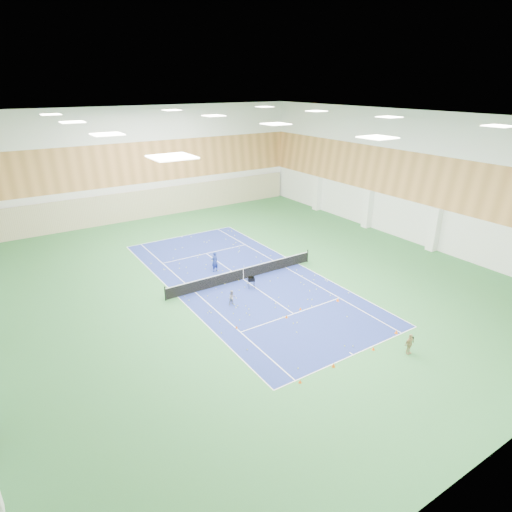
# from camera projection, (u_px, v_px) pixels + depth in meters

# --- Properties ---
(ground) EXTENTS (40.00, 40.00, 0.00)m
(ground) POSITION_uv_depth(u_px,v_px,m) (243.00, 279.00, 33.30)
(ground) COLOR #2E6C37
(ground) RESTS_ON ground
(room_shell) EXTENTS (36.00, 40.00, 12.00)m
(room_shell) POSITION_uv_depth(u_px,v_px,m) (242.00, 205.00, 31.03)
(room_shell) COLOR white
(room_shell) RESTS_ON ground
(wood_cladding) EXTENTS (36.00, 40.00, 8.00)m
(wood_cladding) POSITION_uv_depth(u_px,v_px,m) (242.00, 177.00, 30.27)
(wood_cladding) COLOR #C7884A
(wood_cladding) RESTS_ON room_shell
(ceiling_light_grid) EXTENTS (21.40, 25.40, 0.06)m
(ceiling_light_grid) POSITION_uv_depth(u_px,v_px,m) (241.00, 119.00, 28.79)
(ceiling_light_grid) COLOR white
(ceiling_light_grid) RESTS_ON room_shell
(court_surface) EXTENTS (10.97, 23.77, 0.01)m
(court_surface) POSITION_uv_depth(u_px,v_px,m) (243.00, 279.00, 33.30)
(court_surface) COLOR navy
(court_surface) RESTS_ON ground
(tennis_balls_scatter) EXTENTS (10.57, 22.77, 0.07)m
(tennis_balls_scatter) POSITION_uv_depth(u_px,v_px,m) (243.00, 279.00, 33.28)
(tennis_balls_scatter) COLOR #E1F129
(tennis_balls_scatter) RESTS_ON ground
(tennis_net) EXTENTS (12.80, 0.10, 1.10)m
(tennis_net) POSITION_uv_depth(u_px,v_px,m) (243.00, 273.00, 33.09)
(tennis_net) COLOR black
(tennis_net) RESTS_ON ground
(back_curtain) EXTENTS (35.40, 0.16, 3.20)m
(back_curtain) POSITION_uv_depth(u_px,v_px,m) (152.00, 203.00, 48.03)
(back_curtain) COLOR #C6B793
(back_curtain) RESTS_ON ground
(coach) EXTENTS (0.69, 0.53, 1.70)m
(coach) POSITION_uv_depth(u_px,v_px,m) (215.00, 262.00, 34.40)
(coach) COLOR navy
(coach) RESTS_ON ground
(child_court) EXTENTS (0.55, 0.44, 1.08)m
(child_court) POSITION_uv_depth(u_px,v_px,m) (232.00, 298.00, 29.32)
(child_court) COLOR gray
(child_court) RESTS_ON ground
(child_apron) EXTENTS (0.76, 0.34, 1.27)m
(child_apron) POSITION_uv_depth(u_px,v_px,m) (409.00, 344.00, 23.97)
(child_apron) COLOR tan
(child_apron) RESTS_ON ground
(ball_cart) EXTENTS (0.65, 0.65, 0.86)m
(ball_cart) POSITION_uv_depth(u_px,v_px,m) (251.00, 282.00, 31.78)
(ball_cart) COLOR black
(ball_cart) RESTS_ON ground
(cone_svc_a) EXTENTS (0.17, 0.17, 0.19)m
(cone_svc_a) POSITION_uv_depth(u_px,v_px,m) (237.00, 327.00, 26.64)
(cone_svc_a) COLOR #D94D0B
(cone_svc_a) RESTS_ON ground
(cone_svc_b) EXTENTS (0.20, 0.20, 0.22)m
(cone_svc_b) POSITION_uv_depth(u_px,v_px,m) (286.00, 316.00, 27.82)
(cone_svc_b) COLOR orange
(cone_svc_b) RESTS_ON ground
(cone_svc_c) EXTENTS (0.18, 0.18, 0.19)m
(cone_svc_c) POSITION_uv_depth(u_px,v_px,m) (300.00, 309.00, 28.80)
(cone_svc_c) COLOR orange
(cone_svc_c) RESTS_ON ground
(cone_svc_d) EXTENTS (0.23, 0.23, 0.25)m
(cone_svc_d) POSITION_uv_depth(u_px,v_px,m) (338.00, 300.00, 29.92)
(cone_svc_d) COLOR #FF5E0D
(cone_svc_d) RESTS_ON ground
(cone_base_a) EXTENTS (0.18, 0.18, 0.19)m
(cone_base_a) POSITION_uv_depth(u_px,v_px,m) (300.00, 381.00, 21.82)
(cone_base_a) COLOR #F8520D
(cone_base_a) RESTS_ON ground
(cone_base_b) EXTENTS (0.22, 0.22, 0.24)m
(cone_base_b) POSITION_uv_depth(u_px,v_px,m) (334.00, 365.00, 23.04)
(cone_base_b) COLOR #FF620D
(cone_base_b) RESTS_ON ground
(cone_base_c) EXTENTS (0.19, 0.19, 0.21)m
(cone_base_c) POSITION_uv_depth(u_px,v_px,m) (373.00, 348.00, 24.49)
(cone_base_c) COLOR #F6540C
(cone_base_c) RESTS_ON ground
(cone_base_d) EXTENTS (0.22, 0.22, 0.25)m
(cone_base_d) POSITION_uv_depth(u_px,v_px,m) (396.00, 332.00, 26.08)
(cone_base_d) COLOR #FF650D
(cone_base_d) RESTS_ON ground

